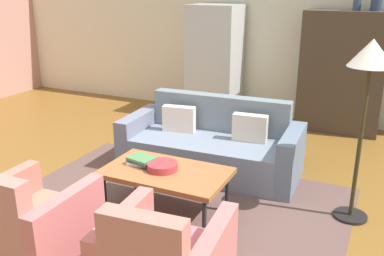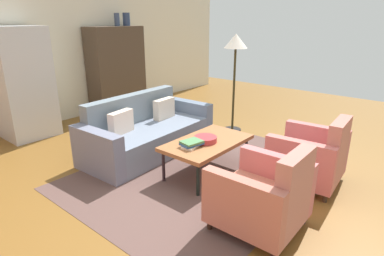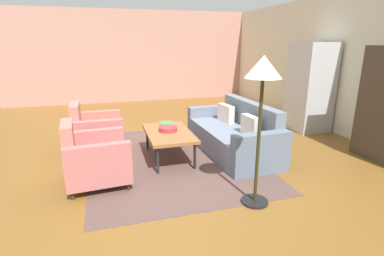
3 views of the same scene
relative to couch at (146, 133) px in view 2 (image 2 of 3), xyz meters
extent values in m
plane|color=brown|center=(-0.17, -1.27, -0.29)|extent=(12.00, 12.00, 0.00)
cube|color=beige|center=(-0.17, 2.52, 1.11)|extent=(10.00, 0.12, 2.80)
cube|color=brown|center=(0.00, -1.14, -0.28)|extent=(3.40, 2.60, 0.01)
cube|color=slate|center=(0.00, -0.09, -0.08)|extent=(1.78, 0.97, 0.42)
cube|color=slate|center=(-0.01, 0.27, 0.14)|extent=(1.75, 0.26, 0.86)
cube|color=slate|center=(0.96, -0.04, 0.02)|extent=(0.22, 0.91, 0.62)
cube|color=slate|center=(-0.96, -0.13, 0.02)|extent=(0.22, 0.91, 0.62)
cube|color=beige|center=(0.45, 0.03, 0.29)|extent=(0.41, 0.15, 0.32)
cube|color=beige|center=(-0.45, -0.01, 0.29)|extent=(0.41, 0.18, 0.32)
cylinder|color=black|center=(-0.53, -0.91, -0.08)|extent=(0.04, 0.04, 0.41)
cylinder|color=black|center=(0.53, -0.91, -0.08)|extent=(0.04, 0.04, 0.41)
cylinder|color=black|center=(-0.53, -1.47, -0.08)|extent=(0.04, 0.04, 0.41)
cylinder|color=#232627|center=(0.53, -1.47, -0.08)|extent=(0.04, 0.04, 0.41)
cube|color=#995D34|center=(0.00, -1.19, 0.15)|extent=(1.20, 0.70, 0.05)
cylinder|color=black|center=(-0.94, -1.95, -0.24)|extent=(0.05, 0.05, 0.10)
cylinder|color=#342023|center=(-0.26, -1.94, -0.24)|extent=(0.05, 0.05, 0.10)
cylinder|color=#371D1F|center=(-0.93, -2.63, -0.24)|extent=(0.05, 0.05, 0.10)
cylinder|color=black|center=(-0.25, -2.62, -0.24)|extent=(0.05, 0.05, 0.10)
cube|color=#BF7159|center=(-0.60, -2.29, -0.04)|extent=(0.57, 0.81, 0.30)
cube|color=#B47064|center=(-0.59, -2.62, 0.20)|extent=(0.56, 0.15, 0.78)
cube|color=#B46858|center=(-0.94, -2.29, 0.09)|extent=(0.13, 0.80, 0.56)
cube|color=#BF6665|center=(-0.26, -2.28, 0.09)|extent=(0.13, 0.80, 0.56)
cylinder|color=black|center=(0.24, -1.97, -0.24)|extent=(0.05, 0.05, 0.10)
cylinder|color=#332017|center=(0.92, -1.92, -0.24)|extent=(0.05, 0.05, 0.10)
cylinder|color=#38281B|center=(0.29, -2.65, -0.24)|extent=(0.05, 0.05, 0.10)
cylinder|color=#2E2D15|center=(0.97, -2.60, -0.24)|extent=(0.05, 0.05, 0.10)
cube|color=#C3646B|center=(0.60, -2.29, -0.04)|extent=(0.62, 0.84, 0.30)
cube|color=#B66D5F|center=(0.63, -2.62, 0.20)|extent=(0.57, 0.18, 0.78)
cube|color=#C2665E|center=(0.26, -2.31, 0.09)|extent=(0.18, 0.81, 0.56)
cube|color=#B86764|center=(0.94, -2.26, 0.09)|extent=(0.18, 0.81, 0.56)
cylinder|color=#A93137|center=(-0.03, -1.19, 0.21)|extent=(0.30, 0.30, 0.07)
cube|color=beige|center=(-0.28, -1.16, 0.19)|extent=(0.30, 0.20, 0.03)
cube|color=#2C548F|center=(-0.28, -1.16, 0.21)|extent=(0.30, 0.23, 0.03)
cube|color=#497C4A|center=(-0.28, -1.16, 0.24)|extent=(0.28, 0.24, 0.02)
cube|color=#413326|center=(1.18, 2.17, 0.61)|extent=(1.20, 0.50, 1.80)
cube|color=#3E1A1C|center=(0.88, 2.42, 0.61)|extent=(0.56, 0.01, 1.51)
cube|color=#342020|center=(1.48, 2.42, 0.61)|extent=(0.56, 0.01, 1.51)
cylinder|color=#32405B|center=(1.28, 2.17, 1.64)|extent=(0.11, 0.11, 0.26)
cylinder|color=navy|center=(1.53, 2.17, 1.65)|extent=(0.15, 0.15, 0.27)
cube|color=#B7BABF|center=(-0.83, 2.07, 0.64)|extent=(0.80, 0.70, 1.85)
cylinder|color=#99999E|center=(-0.78, 2.44, 0.73)|extent=(0.02, 0.02, 0.70)
cylinder|color=black|center=(1.67, -0.50, -0.27)|extent=(0.32, 0.32, 0.03)
cylinder|color=#2E2A13|center=(1.67, -0.50, 0.47)|extent=(0.04, 0.04, 1.45)
cone|color=silver|center=(1.67, -0.50, 1.31)|extent=(0.40, 0.40, 0.24)
camera|label=1|loc=(1.83, -4.47, 1.87)|focal=39.87mm
camera|label=2|loc=(-3.12, -3.56, 1.70)|focal=30.30mm
camera|label=3|loc=(4.47, -2.11, 1.56)|focal=27.60mm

